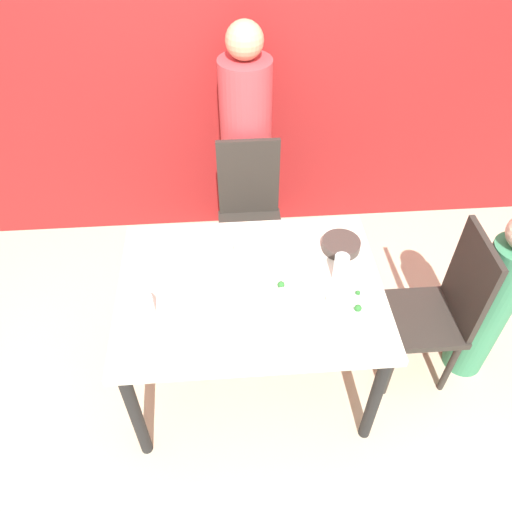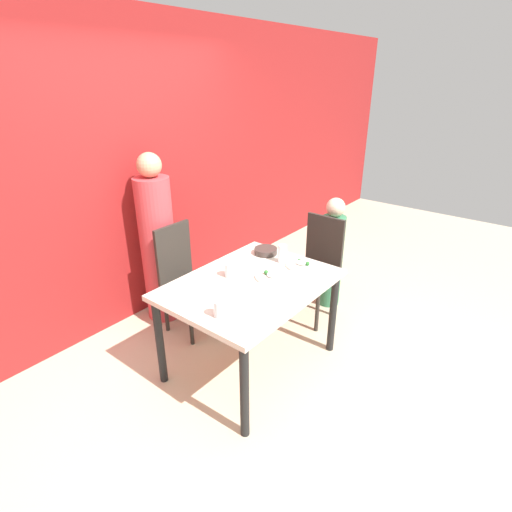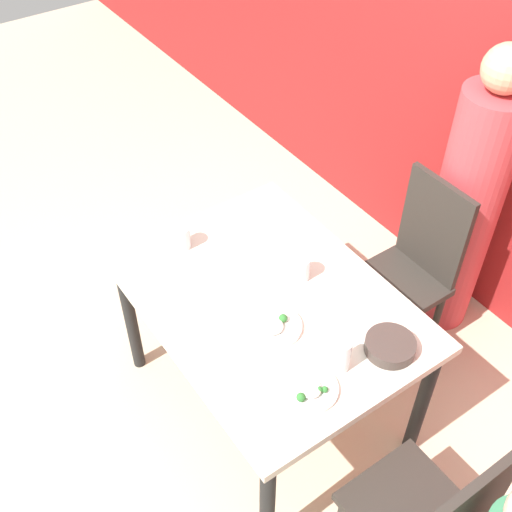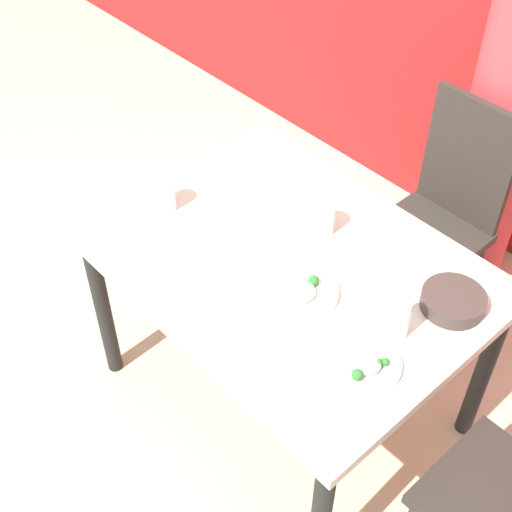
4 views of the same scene
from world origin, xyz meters
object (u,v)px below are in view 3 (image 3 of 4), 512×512
chair_adult_spot (410,267)px  bowl_curry (390,346)px  person_adult (466,209)px  glass_water_tall (301,268)px  plate_rice_adult (274,326)px

chair_adult_spot → bowl_curry: size_ratio=5.04×
person_adult → glass_water_tall: size_ratio=14.47×
plate_rice_adult → glass_water_tall: bearing=123.0°
person_adult → plate_rice_adult: 1.22m
chair_adult_spot → person_adult: person_adult is taller
chair_adult_spot → person_adult: 0.39m
plate_rice_adult → glass_water_tall: glass_water_tall is taller
plate_rice_adult → glass_water_tall: 0.31m
bowl_curry → person_adult: bearing=115.2°
glass_water_tall → bowl_curry: bearing=4.9°
person_adult → glass_water_tall: 0.96m
chair_adult_spot → plate_rice_adult: (0.09, -0.89, 0.25)m
plate_rice_adult → chair_adult_spot: bearing=95.8°
person_adult → bowl_curry: size_ratio=8.07×
bowl_curry → plate_rice_adult: bearing=-138.3°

